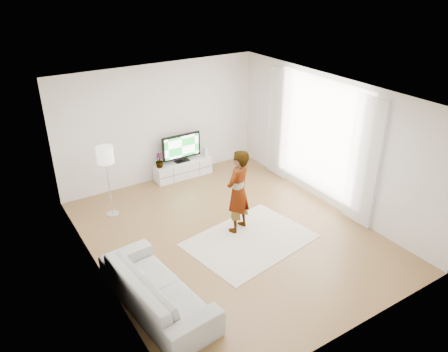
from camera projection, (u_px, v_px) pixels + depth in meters
floor at (230, 234)px, 8.56m from camera, size 6.00×6.00×0.00m
ceiling at (231, 95)px, 7.32m from camera, size 6.00×6.00×0.00m
wall_left at (95, 208)px, 6.74m from camera, size 0.02×6.00×2.80m
wall_right at (330, 143)px, 9.14m from camera, size 0.02×6.00×2.80m
wall_back at (160, 123)px, 10.21m from camera, size 5.00×0.02×2.80m
wall_front at (356, 254)px, 5.67m from camera, size 5.00×0.02×2.80m
window at (320, 136)px, 9.33m from camera, size 0.01×2.60×2.50m
curtain_near at (364, 163)px, 8.36m from camera, size 0.04×0.70×2.60m
curtain_far at (278, 124)px, 10.32m from camera, size 0.04×0.70×2.60m
media_console at (183, 169)px, 10.76m from camera, size 1.44×0.41×0.41m
television at (181, 147)px, 10.52m from camera, size 1.00×0.20×0.70m
game_console at (205, 152)px, 10.92m from camera, size 0.07×0.17×0.23m
potted_plant at (159, 161)px, 10.30m from camera, size 0.24×0.24×0.35m
rug at (250, 240)px, 8.38m from camera, size 2.52×2.00×0.01m
player at (238, 191)px, 8.35m from camera, size 0.73×0.62×1.69m
sofa at (157, 288)px, 6.67m from camera, size 1.12×2.35×0.66m
floor_lamp at (105, 158)px, 8.67m from camera, size 0.34×0.34×1.54m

